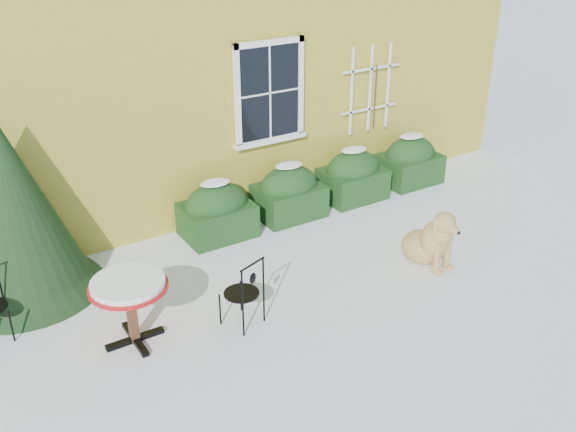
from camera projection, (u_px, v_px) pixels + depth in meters
ground at (330, 309)px, 8.15m from camera, size 80.00×80.00×0.00m
hedge_row at (322, 184)px, 10.69m from camera, size 4.95×0.80×0.91m
evergreen_shrub at (13, 223)px, 8.12m from camera, size 2.05×2.05×2.48m
bistro_table at (129, 291)px, 7.25m from camera, size 0.90×0.90×0.84m
patio_chair_near at (244, 292)px, 7.67m from camera, size 0.52×0.51×0.91m
dog at (431, 241)px, 8.99m from camera, size 0.62×1.03×0.92m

